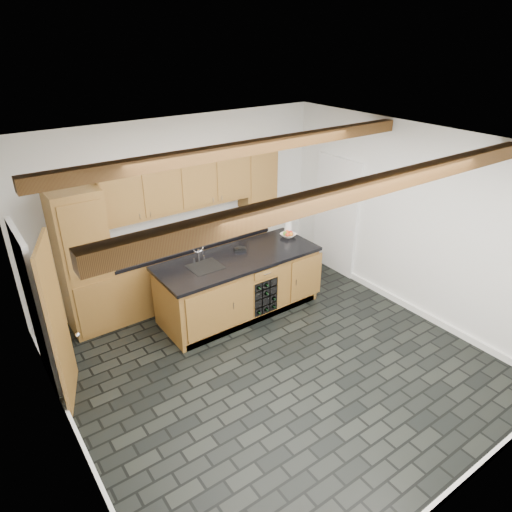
{
  "coord_description": "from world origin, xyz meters",
  "views": [
    {
      "loc": [
        -2.95,
        -3.73,
        3.93
      ],
      "look_at": [
        0.27,
        0.8,
        1.15
      ],
      "focal_mm": 32.0,
      "sensor_mm": 36.0,
      "label": 1
    }
  ],
  "objects": [
    {
      "name": "faucet",
      "position": [
        -0.25,
        1.33,
        0.96
      ],
      "size": [
        0.45,
        0.4,
        0.34
      ],
      "color": "black",
      "rests_on": "island"
    },
    {
      "name": "mug",
      "position": [
        -1.11,
        2.18,
        0.98
      ],
      "size": [
        0.12,
        0.12,
        0.1
      ],
      "primitive_type": "imported",
      "rotation": [
        0.0,
        0.0,
        -0.16
      ],
      "color": "white",
      "rests_on": "back_cabinetry"
    },
    {
      "name": "fruit_cluster",
      "position": [
        1.35,
        1.43,
        0.99
      ],
      "size": [
        0.16,
        0.17,
        0.07
      ],
      "color": "red",
      "rests_on": "fruit_bowl"
    },
    {
      "name": "island",
      "position": [
        0.31,
        1.28,
        0.46
      ],
      "size": [
        2.48,
        0.96,
        0.93
      ],
      "color": "olive",
      "rests_on": "ground"
    },
    {
      "name": "paper_towel",
      "position": [
        1.42,
        1.52,
        1.06
      ],
      "size": [
        0.11,
        0.11,
        0.27
      ],
      "primitive_type": "cylinder",
      "color": "white",
      "rests_on": "island"
    },
    {
      "name": "ground",
      "position": [
        0.0,
        0.0,
        0.0
      ],
      "size": [
        5.0,
        5.0,
        0.0
      ],
      "primitive_type": "plane",
      "color": "black",
      "rests_on": "ground"
    },
    {
      "name": "fruit_bowl",
      "position": [
        1.35,
        1.43,
        0.96
      ],
      "size": [
        0.27,
        0.27,
        0.06
      ],
      "primitive_type": "imported",
      "rotation": [
        0.0,
        0.0,
        0.15
      ],
      "color": "silver",
      "rests_on": "island"
    },
    {
      "name": "back_cabinetry",
      "position": [
        -0.38,
        2.24,
        0.98
      ],
      "size": [
        3.65,
        0.62,
        2.2
      ],
      "color": "olive",
      "rests_on": "ground"
    },
    {
      "name": "room_shell",
      "position": [
        -0.09,
        0.53,
        1.53
      ],
      "size": [
        5.01,
        5.0,
        5.0
      ],
      "color": "white",
      "rests_on": "ground"
    },
    {
      "name": "kitchen_scale",
      "position": [
        0.44,
        1.46,
        0.96
      ],
      "size": [
        0.2,
        0.16,
        0.05
      ],
      "rotation": [
        0.0,
        0.0,
        -0.4
      ],
      "color": "black",
      "rests_on": "island"
    }
  ]
}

